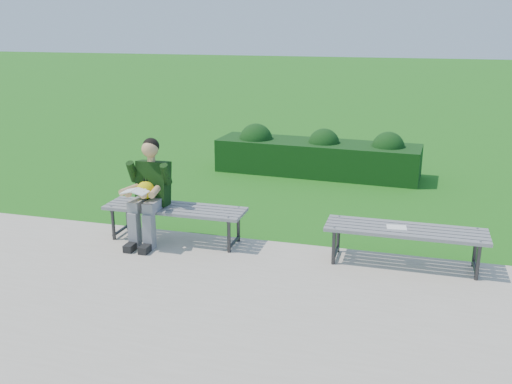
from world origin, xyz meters
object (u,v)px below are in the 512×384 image
Objects in this scene: bench_left at (175,211)px; paper_sheet at (397,227)px; bench_right at (405,233)px; hedge at (317,155)px; seated_boy at (149,189)px.

paper_sheet is at bearing -0.10° from bench_left.
bench_right is at bearing -0.10° from bench_left.
hedge is at bearing 112.44° from paper_sheet.
hedge is at bearing 73.62° from bench_left.
seated_boy reaches higher than bench_left.
seated_boy reaches higher than bench_right.
hedge is at bearing 113.69° from bench_right.
hedge is 4.18m from paper_sheet.
bench_left is 0.43m from seated_boy.
bench_right is 1.37× the size of seated_boy.
paper_sheet is (3.03, 0.09, -0.24)m from seated_boy.
bench_right is (1.70, -3.87, 0.05)m from hedge.
seated_boy is at bearing -178.39° from bench_right.
paper_sheet is (2.73, -0.00, 0.06)m from bench_left.
paper_sheet is at bearing -180.00° from bench_right.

